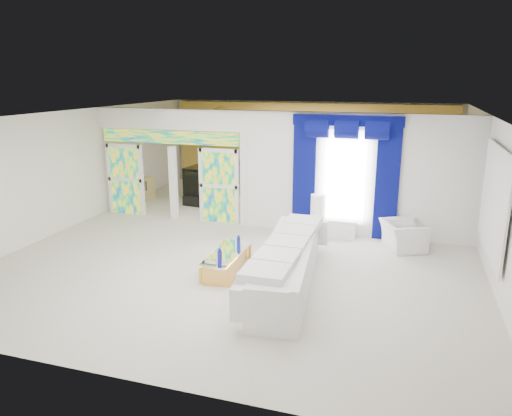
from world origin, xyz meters
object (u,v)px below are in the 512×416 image
(coffee_table, at_px, (227,262))
(grand_piano, at_px, (218,180))
(console_table, at_px, (329,227))
(white_sofa, at_px, (288,266))
(armchair, at_px, (403,236))

(coffee_table, distance_m, grand_piano, 6.69)
(grand_piano, bearing_deg, console_table, -30.02)
(console_table, bearing_deg, white_sofa, -94.80)
(console_table, relative_size, grand_piano, 0.67)
(white_sofa, xyz_separation_m, grand_piano, (-4.00, 6.43, 0.11))
(coffee_table, distance_m, console_table, 3.32)
(coffee_table, height_order, grand_piano, grand_piano)
(coffee_table, relative_size, console_table, 1.24)
(white_sofa, xyz_separation_m, armchair, (2.03, 2.70, -0.06))
(console_table, xyz_separation_m, armchair, (1.76, -0.49, 0.10))
(coffee_table, bearing_deg, console_table, 60.79)
(coffee_table, bearing_deg, grand_piano, 113.40)
(white_sofa, height_order, coffee_table, white_sofa)
(console_table, bearing_deg, armchair, -15.71)
(console_table, xyz_separation_m, grand_piano, (-4.27, 3.24, 0.27))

